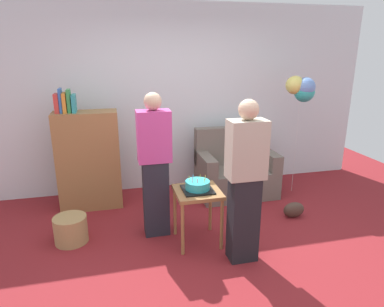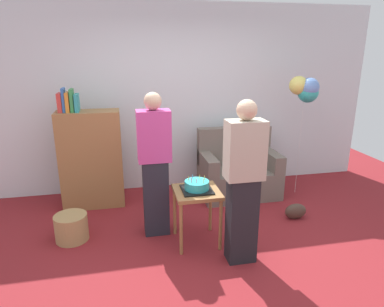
{
  "view_description": "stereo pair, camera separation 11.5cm",
  "coord_description": "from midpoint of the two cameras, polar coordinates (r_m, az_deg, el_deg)",
  "views": [
    {
      "loc": [
        -0.94,
        -2.92,
        2.05
      ],
      "look_at": [
        -0.1,
        0.56,
        0.95
      ],
      "focal_mm": 31.75,
      "sensor_mm": 36.0,
      "label": 1
    },
    {
      "loc": [
        -0.83,
        -2.94,
        2.05
      ],
      "look_at": [
        -0.1,
        0.56,
        0.95
      ],
      "focal_mm": 31.75,
      "sensor_mm": 36.0,
      "label": 2
    }
  ],
  "objects": [
    {
      "name": "person_blowing_candles",
      "position": [
        3.76,
        -7.14,
        -1.96
      ],
      "size": [
        0.36,
        0.22,
        1.63
      ],
      "rotation": [
        0.0,
        0.0,
        0.26
      ],
      "color": "#23232D",
      "rests_on": "ground_plane"
    },
    {
      "name": "ground_plane",
      "position": [
        3.69,
        2.78,
        -16.76
      ],
      "size": [
        8.0,
        8.0,
        0.0
      ],
      "primitive_type": "plane",
      "color": "maroon"
    },
    {
      "name": "wall_back",
      "position": [
        5.11,
        -3.55,
        9.15
      ],
      "size": [
        6.0,
        0.1,
        2.7
      ],
      "primitive_type": "cube",
      "color": "silver",
      "rests_on": "ground_plane"
    },
    {
      "name": "bookshelf",
      "position": [
        4.68,
        -17.71,
        -0.9
      ],
      "size": [
        0.8,
        0.36,
        1.6
      ],
      "color": "olive",
      "rests_on": "ground_plane"
    },
    {
      "name": "couch",
      "position": [
        5.03,
        6.6,
        -2.95
      ],
      "size": [
        1.1,
        0.7,
        0.96
      ],
      "color": "#6B6056",
      "rests_on": "ground_plane"
    },
    {
      "name": "person_holding_cake",
      "position": [
        3.29,
        7.91,
        -4.83
      ],
      "size": [
        0.36,
        0.22,
        1.63
      ],
      "rotation": [
        0.0,
        0.0,
        3.25
      ],
      "color": "black",
      "rests_on": "ground_plane"
    },
    {
      "name": "balloon_bunch",
      "position": [
        4.93,
        17.35,
        10.39
      ],
      "size": [
        0.39,
        0.32,
        1.71
      ],
      "color": "silver",
      "rests_on": "ground_plane"
    },
    {
      "name": "side_table",
      "position": [
        3.67,
        0.02,
        -7.56
      ],
      "size": [
        0.48,
        0.48,
        0.61
      ],
      "color": "olive",
      "rests_on": "ground_plane"
    },
    {
      "name": "wicker_basket",
      "position": [
        4.08,
        -20.47,
        -11.87
      ],
      "size": [
        0.36,
        0.36,
        0.3
      ],
      "primitive_type": "cylinder",
      "color": "#A88451",
      "rests_on": "ground_plane"
    },
    {
      "name": "handbag",
      "position": [
        4.54,
        16.02,
        -9.06
      ],
      "size": [
        0.28,
        0.14,
        0.2
      ],
      "primitive_type": "ellipsoid",
      "color": "#473328",
      "rests_on": "ground_plane"
    },
    {
      "name": "birthday_cake",
      "position": [
        3.62,
        0.02,
        -5.47
      ],
      "size": [
        0.32,
        0.32,
        0.16
      ],
      "color": "black",
      "rests_on": "side_table"
    }
  ]
}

